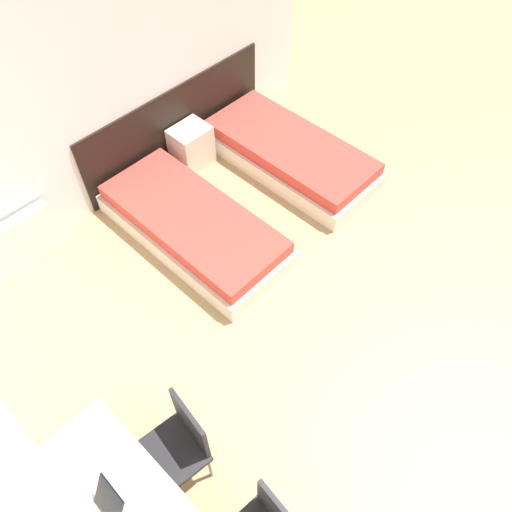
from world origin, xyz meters
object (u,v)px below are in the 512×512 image
Objects in this scene: bed_near_window at (193,225)px; bed_near_door at (290,154)px; laptop at (121,498)px; chair_near_laptop at (178,444)px; nightstand at (191,146)px.

bed_near_window and bed_near_door have the same top height.
laptop is (-2.04, -1.73, 0.66)m from bed_near_window.
bed_near_window is at bearing 53.94° from chair_near_laptop.
nightstand is at bearing 131.34° from bed_near_door.
chair_near_laptop is 2.97× the size of laptop.
chair_near_laptop is at bearing 12.05° from laptop.
bed_near_window is 1.49m from bed_near_door.
nightstand reaches higher than bed_near_window.
nightstand is at bearing 43.96° from laptop.
chair_near_laptop is at bearing -133.90° from bed_near_window.
chair_near_laptop is 0.57m from laptop.
chair_near_laptop is at bearing -133.05° from nightstand.
laptop is at bearing -153.95° from bed_near_door.
bed_near_door is 3.50m from chair_near_laptop.
nightstand is 0.52× the size of chair_near_laptop.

